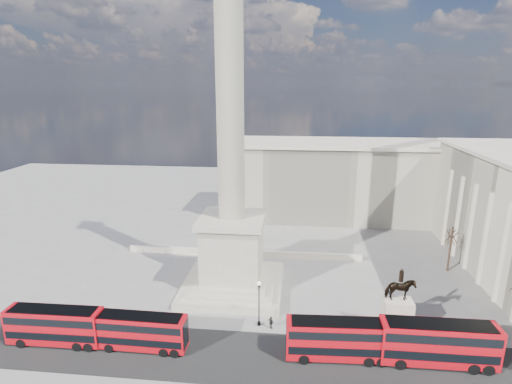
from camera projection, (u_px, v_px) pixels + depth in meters
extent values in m
plane|color=gray|center=(227.00, 306.00, 53.12)|extent=(180.00, 180.00, 0.00)
cube|color=#252525|center=(257.00, 358.00, 43.02)|extent=(120.00, 9.00, 0.01)
cube|color=#BDB29E|center=(233.00, 284.00, 57.79)|extent=(14.00, 14.00, 1.00)
cube|color=#BDB29E|center=(233.00, 279.00, 57.59)|extent=(12.00, 12.00, 0.50)
cube|color=#BDB29E|center=(233.00, 276.00, 57.46)|extent=(10.00, 10.00, 0.50)
cube|color=#BDB29E|center=(232.00, 249.00, 56.35)|extent=(8.00, 8.00, 8.00)
cube|color=#BDB29E|center=(232.00, 220.00, 55.20)|extent=(9.00, 9.00, 0.80)
cylinder|color=#9F9984|center=(230.00, 90.00, 50.66)|extent=(3.60, 3.60, 34.00)
cube|color=beige|center=(243.00, 253.00, 68.34)|extent=(40.00, 0.60, 1.10)
cube|color=beige|center=(348.00, 181.00, 87.45)|extent=(50.00, 16.00, 16.00)
cube|color=beige|center=(350.00, 143.00, 85.28)|extent=(51.00, 17.00, 0.60)
cube|color=#B20912|center=(55.00, 325.00, 44.85)|extent=(10.76, 2.58, 3.95)
cube|color=black|center=(56.00, 331.00, 45.03)|extent=(10.33, 2.63, 0.88)
cube|color=black|center=(54.00, 317.00, 44.57)|extent=(10.33, 2.63, 0.88)
cube|color=black|center=(53.00, 309.00, 44.32)|extent=(9.69, 2.32, 0.06)
cylinder|color=black|center=(28.00, 337.00, 45.62)|extent=(1.11, 2.57, 1.07)
cylinder|color=black|center=(82.00, 340.00, 45.05)|extent=(1.11, 2.57, 1.07)
cylinder|color=black|center=(93.00, 341.00, 44.94)|extent=(1.11, 2.57, 1.07)
cube|color=#B20912|center=(141.00, 331.00, 43.97)|extent=(10.19, 2.46, 3.74)
cube|color=black|center=(142.00, 336.00, 44.14)|extent=(9.78, 2.52, 0.83)
cube|color=black|center=(140.00, 323.00, 43.71)|extent=(9.78, 2.52, 0.83)
cube|color=black|center=(140.00, 316.00, 43.47)|extent=(9.17, 2.22, 0.06)
cylinder|color=black|center=(114.00, 342.00, 44.79)|extent=(1.05, 2.44, 1.02)
cylinder|color=black|center=(167.00, 346.00, 44.08)|extent=(1.05, 2.44, 1.02)
cylinder|color=black|center=(178.00, 347.00, 43.94)|extent=(1.05, 2.44, 1.02)
cube|color=#B20912|center=(338.00, 339.00, 42.34)|extent=(11.15, 3.03, 4.07)
cube|color=black|center=(338.00, 345.00, 42.53)|extent=(10.71, 3.07, 0.90)
cube|color=black|center=(339.00, 330.00, 42.05)|extent=(10.71, 3.07, 0.90)
cube|color=black|center=(339.00, 322.00, 41.80)|extent=(10.04, 2.72, 0.06)
cylinder|color=black|center=(303.00, 352.00, 43.01)|extent=(1.23, 2.68, 1.10)
cylinder|color=black|center=(366.00, 355.00, 42.65)|extent=(1.23, 2.68, 1.10)
cylinder|color=black|center=(379.00, 355.00, 42.58)|extent=(1.23, 2.68, 1.10)
cube|color=#B20912|center=(438.00, 343.00, 41.43)|extent=(11.85, 2.73, 4.36)
cube|color=black|center=(437.00, 349.00, 41.63)|extent=(11.37, 2.79, 0.97)
cube|color=black|center=(439.00, 333.00, 41.13)|extent=(11.37, 2.79, 0.97)
cube|color=black|center=(441.00, 324.00, 40.85)|extent=(10.66, 2.46, 0.06)
cylinder|color=black|center=(398.00, 356.00, 42.31)|extent=(1.19, 2.81, 1.18)
cylinder|color=black|center=(469.00, 361.00, 41.62)|extent=(1.19, 2.81, 1.18)
cylinder|color=black|center=(483.00, 362.00, 41.49)|extent=(1.19, 2.81, 1.18)
cylinder|color=black|center=(259.00, 324.00, 48.75)|extent=(0.40, 0.40, 0.45)
cylinder|color=black|center=(259.00, 305.00, 48.10)|extent=(0.14, 0.14, 5.41)
cylinder|color=black|center=(259.00, 286.00, 47.42)|extent=(0.27, 0.27, 0.27)
sphere|color=silver|center=(259.00, 284.00, 47.34)|extent=(0.51, 0.51, 0.51)
cube|color=beige|center=(396.00, 332.00, 47.06)|extent=(4.03, 3.02, 0.50)
cube|color=beige|center=(397.00, 317.00, 46.55)|extent=(3.22, 2.21, 4.43)
imported|color=black|center=(400.00, 290.00, 45.62)|extent=(3.35, 1.78, 2.72)
cylinder|color=black|center=(401.00, 276.00, 45.19)|extent=(0.50, 0.50, 1.21)
sphere|color=black|center=(402.00, 270.00, 44.99)|extent=(0.36, 0.36, 0.36)
cylinder|color=#332319|center=(450.00, 249.00, 62.14)|extent=(0.31, 0.31, 7.33)
imported|color=black|center=(314.00, 331.00, 46.31)|extent=(0.62, 0.47, 1.51)
imported|color=black|center=(271.00, 323.00, 47.95)|extent=(0.97, 0.91, 1.61)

